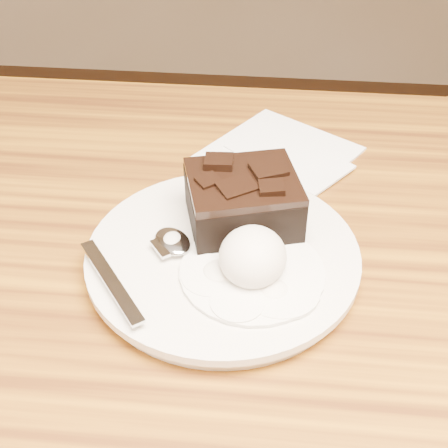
# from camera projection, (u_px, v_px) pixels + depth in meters

# --- Properties ---
(plate) EXTENTS (0.23, 0.23, 0.02)m
(plate) POSITION_uv_depth(u_px,v_px,m) (223.00, 259.00, 0.52)
(plate) COLOR silver
(plate) RESTS_ON dining_table
(brownie) EXTENTS (0.11, 0.10, 0.04)m
(brownie) POSITION_uv_depth(u_px,v_px,m) (243.00, 204.00, 0.53)
(brownie) COLOR black
(brownie) RESTS_ON plate
(ice_cream_scoop) EXTENTS (0.05, 0.06, 0.05)m
(ice_cream_scoop) POSITION_uv_depth(u_px,v_px,m) (253.00, 257.00, 0.48)
(ice_cream_scoop) COLOR silver
(ice_cream_scoop) RESTS_ON plate
(melt_puddle) EXTENTS (0.12, 0.12, 0.00)m
(melt_puddle) POSITION_uv_depth(u_px,v_px,m) (252.00, 272.00, 0.49)
(melt_puddle) COLOR white
(melt_puddle) RESTS_ON plate
(spoon) EXTENTS (0.12, 0.14, 0.01)m
(spoon) POSITION_uv_depth(u_px,v_px,m) (172.00, 243.00, 0.51)
(spoon) COLOR silver
(spoon) RESTS_ON plate
(napkin) EXTENTS (0.19, 0.19, 0.01)m
(napkin) POSITION_uv_depth(u_px,v_px,m) (279.00, 152.00, 0.66)
(napkin) COLOR white
(napkin) RESTS_ON dining_table
(crumb_a) EXTENTS (0.01, 0.01, 0.00)m
(crumb_a) POSITION_uv_depth(u_px,v_px,m) (248.00, 302.00, 0.46)
(crumb_a) COLOR black
(crumb_a) RESTS_ON plate
(crumb_b) EXTENTS (0.01, 0.01, 0.00)m
(crumb_b) POSITION_uv_depth(u_px,v_px,m) (215.00, 247.00, 0.51)
(crumb_b) COLOR black
(crumb_b) RESTS_ON plate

